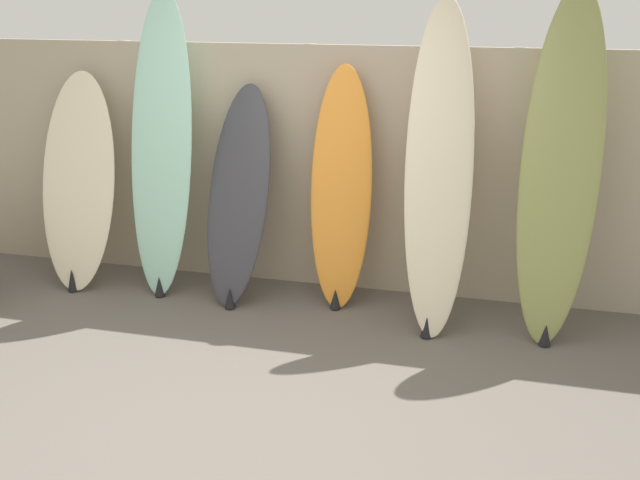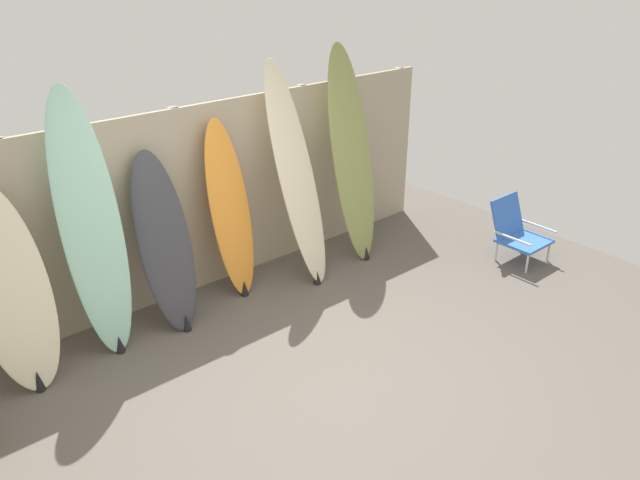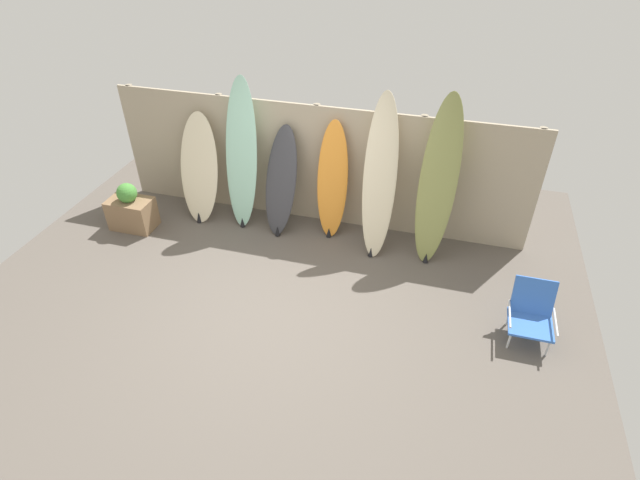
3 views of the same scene
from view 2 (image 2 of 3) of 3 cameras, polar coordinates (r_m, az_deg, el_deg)
The scene contains 9 objects.
ground at distance 4.94m, azimuth 0.52°, elevation -13.30°, with size 7.68×7.68×0.00m, color #5B544C.
fence_back at distance 5.93m, azimuth -12.29°, elevation 3.24°, with size 6.08×0.11×1.80m.
surfboard_cream_0 at distance 5.13m, azimuth -26.49°, elevation -4.15°, with size 0.62×0.58×1.60m.
surfboard_seafoam_1 at distance 5.20m, azimuth -20.17°, elevation 1.03°, with size 0.50×0.48×2.18m.
surfboard_charcoal_2 at distance 5.51m, azimuth -14.02°, elevation -0.32°, with size 0.53×0.64×1.54m.
surfboard_orange_3 at distance 5.87m, azimuth -8.19°, elevation 2.59°, with size 0.46×0.42×1.69m.
surfboard_cream_4 at distance 6.04m, azimuth -2.17°, elevation 5.84°, with size 0.51×0.77×2.14m.
surfboard_olive_5 at distance 6.51m, azimuth 2.92°, elevation 7.68°, with size 0.53×0.65×2.22m.
beach_chair at distance 6.96m, azimuth 17.52°, elevation 0.90°, with size 0.50×0.55×0.65m.
Camera 2 is at (-2.53, -2.89, 3.11)m, focal length 35.00 mm.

